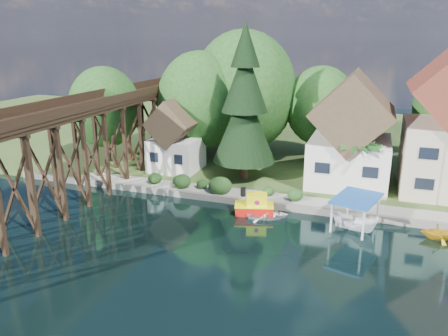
{
  "coord_description": "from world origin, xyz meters",
  "views": [
    {
      "loc": [
        8.9,
        -27.13,
        14.66
      ],
      "look_at": [
        -2.57,
        6.0,
        3.94
      ],
      "focal_mm": 35.0,
      "sensor_mm": 36.0,
      "label": 1
    }
  ],
  "objects_px": {
    "palm_tree": "(360,148)",
    "boat_white_a": "(267,214)",
    "trestle_bridge": "(82,142)",
    "boat_yellow": "(439,231)",
    "boat_canopy": "(355,216)",
    "house_left": "(351,137)",
    "shed": "(176,140)",
    "conifer": "(245,106)",
    "tugboat": "(255,206)"
  },
  "relations": [
    {
      "from": "shed",
      "to": "boat_white_a",
      "type": "xyz_separation_m",
      "value": [
        12.3,
        -8.55,
        -3.47
      ]
    },
    {
      "from": "shed",
      "to": "palm_tree",
      "type": "bearing_deg",
      "value": -6.27
    },
    {
      "from": "palm_tree",
      "to": "conifer",
      "type": "bearing_deg",
      "value": 172.38
    },
    {
      "from": "house_left",
      "to": "boat_yellow",
      "type": "distance_m",
      "value": 13.01
    },
    {
      "from": "palm_tree",
      "to": "boat_yellow",
      "type": "xyz_separation_m",
      "value": [
        6.34,
        -6.17,
        -4.35
      ]
    },
    {
      "from": "house_left",
      "to": "boat_canopy",
      "type": "bearing_deg",
      "value": -82.82
    },
    {
      "from": "conifer",
      "to": "tugboat",
      "type": "bearing_deg",
      "value": -66.73
    },
    {
      "from": "trestle_bridge",
      "to": "boat_yellow",
      "type": "xyz_separation_m",
      "value": [
        30.35,
        1.07,
        -4.67
      ]
    },
    {
      "from": "shed",
      "to": "boat_canopy",
      "type": "bearing_deg",
      "value": -24.46
    },
    {
      "from": "tugboat",
      "to": "house_left",
      "type": "bearing_deg",
      "value": 54.13
    },
    {
      "from": "trestle_bridge",
      "to": "palm_tree",
      "type": "height_order",
      "value": "trestle_bridge"
    },
    {
      "from": "trestle_bridge",
      "to": "conifer",
      "type": "xyz_separation_m",
      "value": [
        12.83,
        8.73,
        2.62
      ]
    },
    {
      "from": "shed",
      "to": "house_left",
      "type": "bearing_deg",
      "value": 4.77
    },
    {
      "from": "shed",
      "to": "conifer",
      "type": "relative_size",
      "value": 0.51
    },
    {
      "from": "trestle_bridge",
      "to": "boat_canopy",
      "type": "height_order",
      "value": "trestle_bridge"
    },
    {
      "from": "tugboat",
      "to": "boat_yellow",
      "type": "relative_size",
      "value": 1.42
    },
    {
      "from": "boat_canopy",
      "to": "conifer",
      "type": "bearing_deg",
      "value": 144.46
    },
    {
      "from": "house_left",
      "to": "shed",
      "type": "bearing_deg",
      "value": -175.23
    },
    {
      "from": "trestle_bridge",
      "to": "house_left",
      "type": "distance_m",
      "value": 25.42
    },
    {
      "from": "palm_tree",
      "to": "tugboat",
      "type": "distance_m",
      "value": 10.86
    },
    {
      "from": "palm_tree",
      "to": "boat_yellow",
      "type": "distance_m",
      "value": 9.86
    },
    {
      "from": "shed",
      "to": "conifer",
      "type": "bearing_deg",
      "value": -4.33
    },
    {
      "from": "shed",
      "to": "boat_white_a",
      "type": "bearing_deg",
      "value": -34.82
    },
    {
      "from": "boat_white_a",
      "to": "boat_canopy",
      "type": "bearing_deg",
      "value": -107.24
    },
    {
      "from": "tugboat",
      "to": "boat_white_a",
      "type": "height_order",
      "value": "tugboat"
    },
    {
      "from": "boat_white_a",
      "to": "palm_tree",
      "type": "bearing_deg",
      "value": -61.48
    },
    {
      "from": "house_left",
      "to": "boat_yellow",
      "type": "height_order",
      "value": "house_left"
    },
    {
      "from": "trestle_bridge",
      "to": "boat_white_a",
      "type": "distance_m",
      "value": 18.02
    },
    {
      "from": "house_left",
      "to": "conifer",
      "type": "xyz_separation_m",
      "value": [
        -10.17,
        -2.09,
        2.83
      ]
    },
    {
      "from": "house_left",
      "to": "palm_tree",
      "type": "xyz_separation_m",
      "value": [
        1.01,
        -3.59,
        -0.11
      ]
    },
    {
      "from": "boat_white_a",
      "to": "boat_canopy",
      "type": "relative_size",
      "value": 0.69
    },
    {
      "from": "conifer",
      "to": "boat_yellow",
      "type": "xyz_separation_m",
      "value": [
        17.51,
        -7.66,
        -7.29
      ]
    },
    {
      "from": "palm_tree",
      "to": "boat_canopy",
      "type": "distance_m",
      "value": 7.72
    },
    {
      "from": "palm_tree",
      "to": "boat_white_a",
      "type": "bearing_deg",
      "value": -136.06
    },
    {
      "from": "tugboat",
      "to": "shed",
      "type": "bearing_deg",
      "value": 143.8
    },
    {
      "from": "trestle_bridge",
      "to": "boat_canopy",
      "type": "relative_size",
      "value": 8.94
    },
    {
      "from": "trestle_bridge",
      "to": "boat_yellow",
      "type": "relative_size",
      "value": 17.19
    },
    {
      "from": "tugboat",
      "to": "boat_yellow",
      "type": "height_order",
      "value": "tugboat"
    },
    {
      "from": "trestle_bridge",
      "to": "boat_yellow",
      "type": "height_order",
      "value": "trestle_bridge"
    },
    {
      "from": "shed",
      "to": "boat_canopy",
      "type": "height_order",
      "value": "shed"
    },
    {
      "from": "shed",
      "to": "conifer",
      "type": "height_order",
      "value": "conifer"
    },
    {
      "from": "trestle_bridge",
      "to": "tugboat",
      "type": "bearing_deg",
      "value": 4.38
    },
    {
      "from": "boat_yellow",
      "to": "trestle_bridge",
      "type": "bearing_deg",
      "value": 82.44
    },
    {
      "from": "conifer",
      "to": "boat_white_a",
      "type": "xyz_separation_m",
      "value": [
        4.47,
        -7.96,
        -7.61
      ]
    },
    {
      "from": "shed",
      "to": "tugboat",
      "type": "height_order",
      "value": "shed"
    },
    {
      "from": "palm_tree",
      "to": "house_left",
      "type": "bearing_deg",
      "value": 105.71
    },
    {
      "from": "conifer",
      "to": "boat_canopy",
      "type": "relative_size",
      "value": 3.14
    },
    {
      "from": "house_left",
      "to": "boat_white_a",
      "type": "xyz_separation_m",
      "value": [
        -5.7,
        -10.06,
        -4.78
      ]
    },
    {
      "from": "conifer",
      "to": "boat_white_a",
      "type": "height_order",
      "value": "conifer"
    },
    {
      "from": "tugboat",
      "to": "boat_yellow",
      "type": "xyz_separation_m",
      "value": [
        14.29,
        -0.16,
        -0.04
      ]
    }
  ]
}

